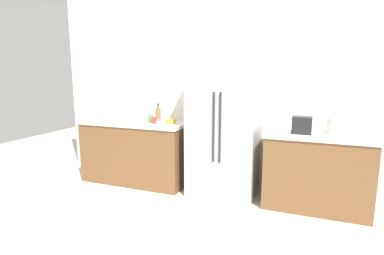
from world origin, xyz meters
name	(u,v)px	position (x,y,z in m)	size (l,w,h in m)	color
kitchen_back_panel	(231,78)	(0.00, 1.95, 1.50)	(5.38, 0.10, 3.00)	silver
counter_left	(137,151)	(-1.29, 1.57, 0.45)	(1.54, 0.68, 0.89)	brown
counter_right	(316,170)	(1.15, 1.57, 0.45)	(1.19, 0.68, 0.89)	brown
refrigerator	(224,123)	(0.02, 1.57, 0.94)	(0.86, 0.65, 1.87)	#B7BABF
toaster	(302,125)	(0.96, 1.47, 0.99)	(0.22, 0.17, 0.20)	black
rice_cooker	(338,122)	(1.35, 1.58, 1.03)	(0.24, 0.24, 0.29)	silver
bottle_a	(158,114)	(-1.00, 1.72, 0.99)	(0.08, 0.08, 0.25)	brown
cup_a	(111,115)	(-1.79, 1.68, 0.95)	(0.09, 0.09, 0.11)	white
cup_b	(151,119)	(-1.03, 1.54, 0.95)	(0.08, 0.08, 0.11)	green
cup_c	(154,120)	(-0.95, 1.48, 0.94)	(0.07, 0.07, 0.09)	red
bowl_a	(171,121)	(-0.75, 1.60, 0.92)	(0.15, 0.15, 0.05)	yellow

